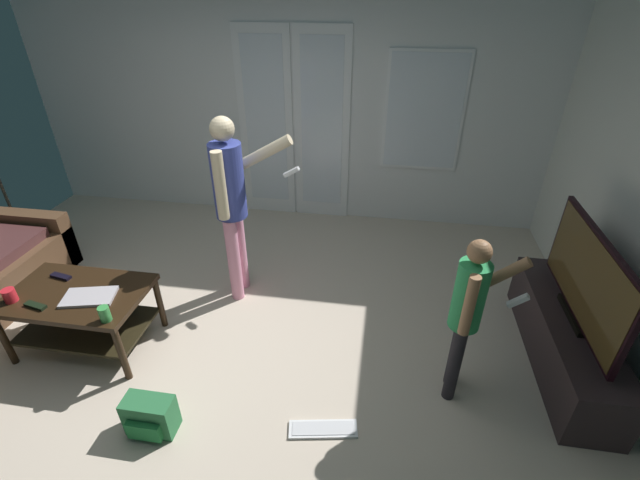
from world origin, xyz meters
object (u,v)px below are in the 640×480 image
Objects in this scene: person_adult at (232,196)px; person_child at (468,309)px; laptop_closed at (89,297)px; dvd_remote_slim at (35,306)px; coffee_table at (81,307)px; tv_remote_black at (61,276)px; cup_by_laptop at (105,314)px; loose_keyboard at (323,429)px; tv_stand at (564,339)px; flat_screen_tv at (587,279)px; backpack at (150,416)px; cup_near_edge at (10,295)px.

person_child is at bearing -25.25° from person_adult.
dvd_remote_slim is (-0.31, -0.15, 0.00)m from laptop_closed.
person_adult is (0.97, 0.83, 0.61)m from coffee_table.
person_child is 3.01m from tv_remote_black.
tv_remote_black is (-0.23, 0.15, 0.15)m from coffee_table.
cup_by_laptop is 0.58m from dvd_remote_slim.
person_child reaches higher than loose_keyboard.
tv_remote_black is at bearing -176.33° from tv_stand.
coffee_table is 3.62m from tv_stand.
flat_screen_tv is 1.01× the size of person_child.
backpack is 0.88× the size of laptop_closed.
person_child is (-0.83, -0.41, 0.52)m from tv_stand.
coffee_table is 2.19× the size of loose_keyboard.
person_child reaches higher than cup_by_laptop.
dvd_remote_slim is at bearing 156.00° from backpack.
cup_near_edge is (-0.53, -0.12, 0.04)m from laptop_closed.
laptop_closed is (-1.79, 0.44, 0.51)m from loose_keyboard.
coffee_table is at bearing 142.56° from backpack.
tv_stand is 2.94m from backpack.
coffee_table is at bearing 22.68° from cup_near_edge.
flat_screen_tv is 2.73× the size of loose_keyboard.
backpack reaches higher than loose_keyboard.
laptop_closed is at bearing 139.40° from backpack.
person_adult is 3.56× the size of loose_keyboard.
cup_by_laptop is 0.65× the size of dvd_remote_slim.
laptop_closed is (-0.70, 0.60, 0.39)m from backpack.
person_child is 11.10× the size of cup_by_laptop.
backpack is 0.74m from cup_by_laptop.
tv_remote_black is at bearing -176.27° from flat_screen_tv.
dvd_remote_slim is (0.22, -0.03, -0.04)m from cup_near_edge.
flat_screen_tv is at bearing 8.00° from cup_near_edge.
dvd_remote_slim is (-1.02, 0.45, 0.39)m from backpack.
person_child reaches higher than coffee_table.
flat_screen_tv is at bearing 6.31° from coffee_table.
flat_screen_tv reaches higher than backpack.
cup_near_edge is at bearing 172.07° from loose_keyboard.
person_adult is 9.55× the size of dvd_remote_slim.
cup_by_laptop is (0.79, -0.08, 0.01)m from cup_near_edge.
flat_screen_tv is 3.82m from dvd_remote_slim.
tv_stand is 2.77m from person_adult.
laptop_closed is (-2.62, -0.03, -0.22)m from person_child.
loose_keyboard is 2.30m from tv_remote_black.
flat_screen_tv reaches higher than laptop_closed.
person_adult is at bearing 53.20° from dvd_remote_slim.
dvd_remote_slim reaches higher than laptop_closed.
person_child is 2.38m from cup_by_laptop.
backpack is at bearing -12.71° from dvd_remote_slim.
tv_remote_black is 0.35m from dvd_remote_slim.
tv_stand is 4.04m from cup_near_edge.
person_adult is at bearing 154.75° from person_child.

